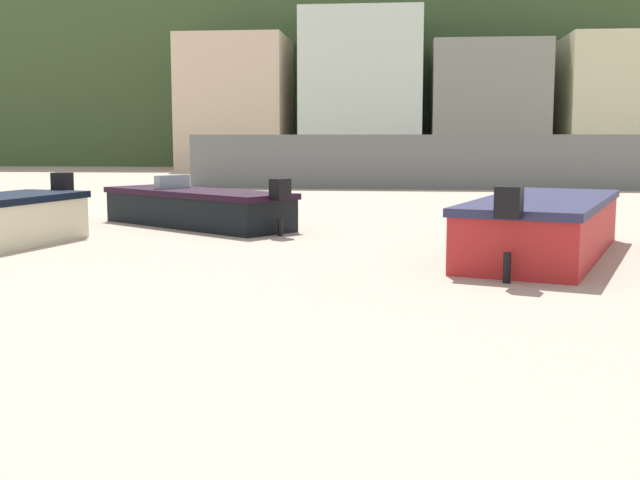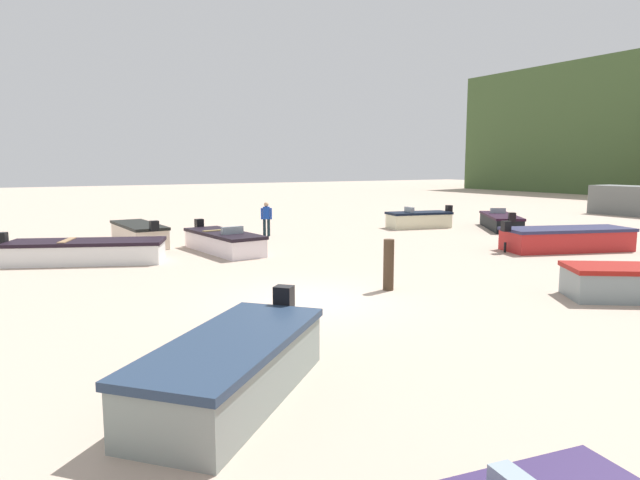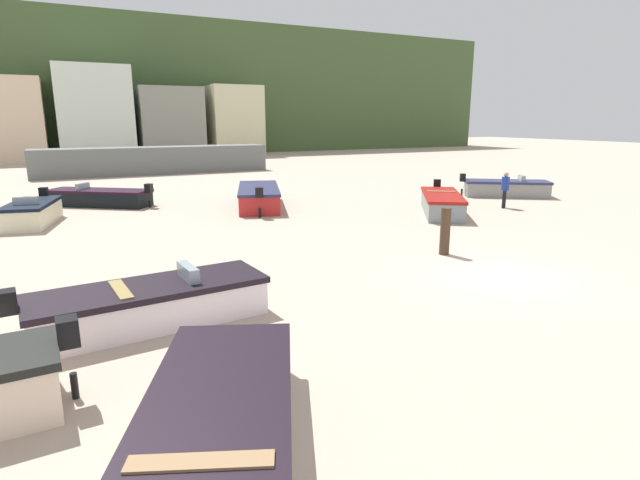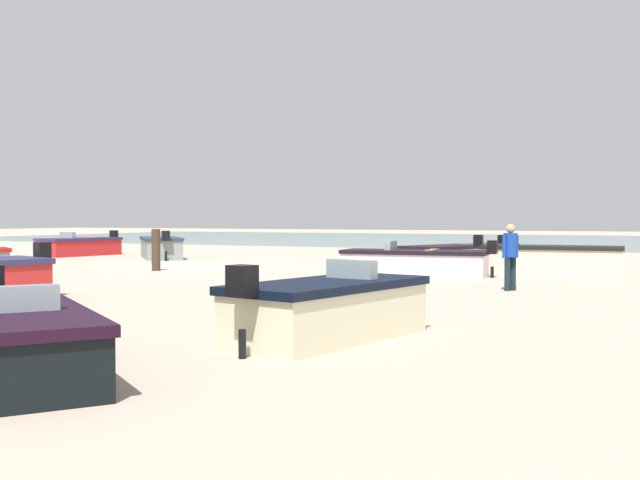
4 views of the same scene
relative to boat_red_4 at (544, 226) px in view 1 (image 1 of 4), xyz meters
name	(u,v)px [view 1 (image 1 of 4)]	position (x,y,z in m)	size (l,w,h in m)	color
headland_hill	(456,67)	(1.93, 53.27, 6.99)	(90.00, 32.00, 14.90)	#40572F
harbor_pier	(414,161)	(-1.79, 17.27, 0.52)	(16.41, 2.40, 1.95)	slate
townhouse_left	(238,104)	(-12.04, 34.76, 3.38)	(6.06, 6.97, 7.69)	beige
townhouse_centre_left	(362,92)	(-4.60, 34.22, 4.04)	(6.83, 5.89, 9.00)	silver
townhouse_centre_right	(488,107)	(2.56, 33.98, 3.12)	(6.35, 5.40, 7.17)	gray
townhouse_far_right	(613,104)	(9.47, 34.08, 3.29)	(5.49, 5.62, 7.50)	beige
boat_red_4	(544,226)	(0.00, 0.00, 0.00)	(3.34, 5.35, 1.23)	red
boat_black_6	(197,208)	(-6.46, 3.53, -0.07)	(4.62, 3.94, 1.08)	black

